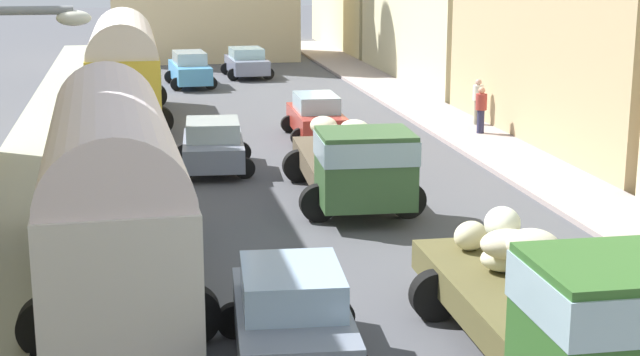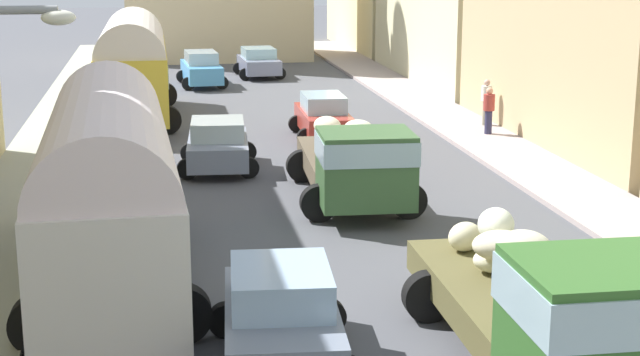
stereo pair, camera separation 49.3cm
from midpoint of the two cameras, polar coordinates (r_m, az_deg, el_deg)
The scene contains 15 objects.
ground_plane at distance 31.30m, azimuth -3.48°, elevation 1.52°, with size 154.00×154.00×0.00m, color #4A4B51.
sidewalk_left at distance 31.22m, azimuth -16.79°, elevation 1.06°, with size 2.50×70.00×0.14m, color #9C9C8A.
sidewalk_right at distance 32.99m, azimuth 9.11°, elevation 2.12°, with size 2.50×70.00×0.14m, color #A19290.
building_right_2 at distance 34.03m, azimuth 16.05°, elevation 9.78°, with size 6.31×14.60×9.11m.
parked_bus_0 at distance 18.80m, azimuth -12.84°, elevation -0.22°, with size 3.49×9.67×3.89m.
parked_bus_1 at distance 37.28m, azimuth -11.84°, elevation 6.61°, with size 3.34×9.52×4.00m.
cargo_truck_0 at distance 14.82m, azimuth 13.42°, elevation -7.39°, with size 3.18×7.12×2.49m.
cargo_truck_1 at distance 24.62m, azimuth 1.41°, elevation 1.03°, with size 3.30×6.88×2.22m.
car_0 at distance 33.37m, azimuth -0.65°, elevation 3.63°, with size 2.19×4.05×1.53m.
car_1 at distance 49.40m, azimuth -4.62°, elevation 6.79°, with size 2.45×3.98×1.47m.
car_2 at distance 15.44m, azimuth -2.59°, elevation -8.13°, with size 2.52×3.91×1.60m.
car_3 at distance 28.77m, azimuth -6.79°, elevation 1.91°, with size 2.49×3.74×1.50m.
car_4 at distance 46.42m, azimuth -7.95°, elevation 6.35°, with size 2.34×4.37×1.63m.
pedestrian_0 at distance 35.66m, azimuth 8.86°, elevation 4.53°, with size 0.51×0.51×1.80m.
pedestrian_3 at distance 33.99m, azimuth 9.03°, elevation 4.03°, with size 0.50×0.50×1.75m.
Camera 1 is at (-4.17, -3.33, 6.49)m, focal length 54.50 mm.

